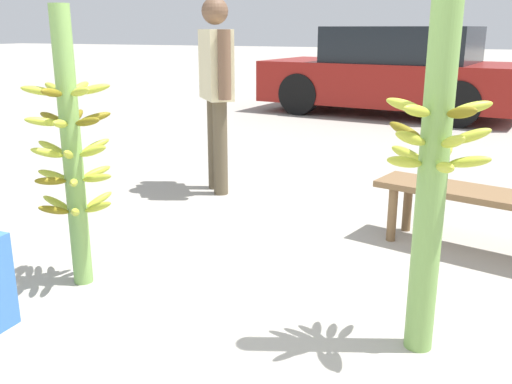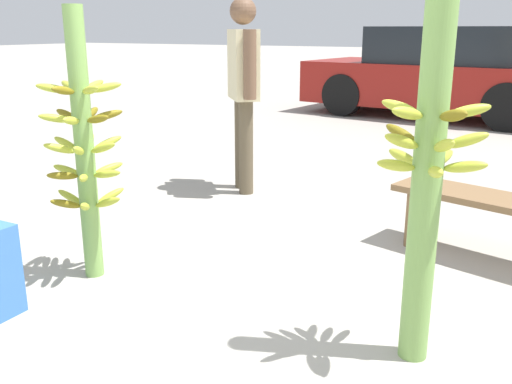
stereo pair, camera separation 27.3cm
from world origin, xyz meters
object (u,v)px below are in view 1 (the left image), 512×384
banana_stalk_center (434,157)px  parked_car (394,72)px  banana_stalk_left (72,151)px  vendor_person (216,80)px  market_bench (492,203)px

banana_stalk_center → parked_car: size_ratio=0.40×
banana_stalk_center → parked_car: (-1.36, 7.14, -0.19)m
banana_stalk_left → banana_stalk_center: (1.81, 0.03, 0.12)m
parked_car → banana_stalk_left: bearing=-176.3°
vendor_person → parked_car: 5.26m
market_bench → parked_car: size_ratio=0.35×
banana_stalk_left → banana_stalk_center: size_ratio=0.88×
banana_stalk_center → vendor_person: banana_stalk_center is taller
banana_stalk_left → parked_car: (0.45, 7.17, -0.07)m
banana_stalk_left → market_bench: 2.46m
banana_stalk_center → market_bench: (0.25, 1.25, -0.52)m
vendor_person → banana_stalk_center: bearing=-175.5°
market_bench → vendor_person: bearing=177.7°
market_bench → parked_car: 6.11m
banana_stalk_center → vendor_person: 2.73m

